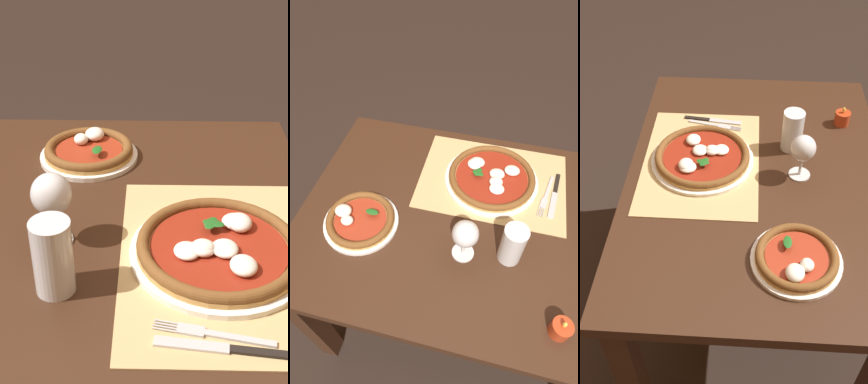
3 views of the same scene
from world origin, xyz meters
TOP-DOWN VIEW (x-y plane):
  - dining_table at (0.00, 0.00)m, footprint 1.17×0.85m
  - paper_placemat at (-0.05, -0.19)m, footprint 0.54×0.39m
  - pizza_near at (-0.05, -0.19)m, footprint 0.34×0.34m
  - pizza_far at (0.36, 0.11)m, footprint 0.25×0.25m
  - wine_glass at (-0.00, 0.14)m, footprint 0.08×0.08m
  - pint_glass at (-0.14, 0.11)m, footprint 0.07×0.07m
  - fork at (-0.25, -0.16)m, footprint 0.06×0.20m
  - knife at (-0.28, -0.17)m, footprint 0.04×0.22m

SIDE VIEW (x-z plane):
  - dining_table at x=0.00m, z-range 0.26..1.00m
  - paper_placemat at x=-0.05m, z-range 0.74..0.74m
  - fork at x=-0.25m, z-range 0.74..0.75m
  - knife at x=-0.28m, z-range 0.74..0.75m
  - pizza_far at x=0.36m, z-range 0.73..0.79m
  - pizza_near at x=-0.05m, z-range 0.74..0.79m
  - pint_glass at x=-0.14m, z-range 0.74..0.88m
  - wine_glass at x=0.00m, z-range 0.77..0.92m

